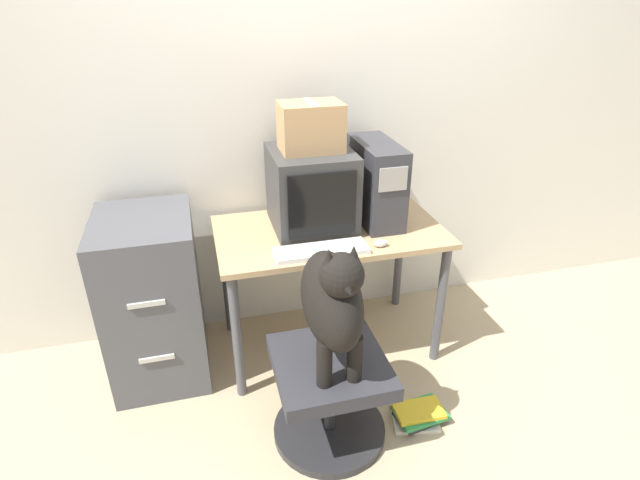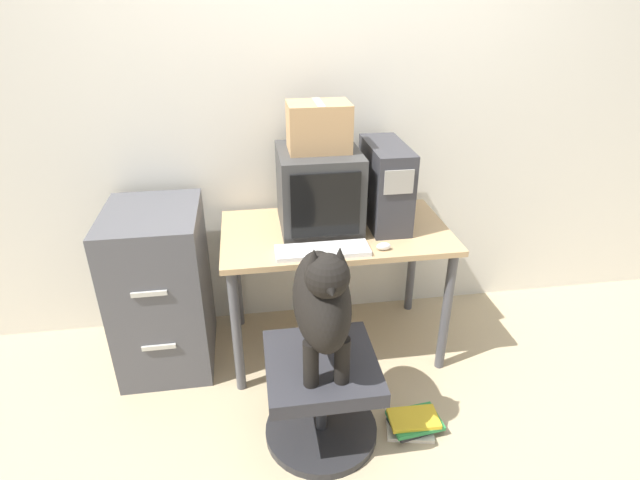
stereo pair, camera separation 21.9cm
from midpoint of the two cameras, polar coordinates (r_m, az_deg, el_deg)
name	(u,v)px [view 1 (the left image)]	position (r m, az deg, el deg)	size (l,w,h in m)	color
ground_plane	(345,380)	(2.78, 0.53, -15.83)	(12.00, 12.00, 0.00)	tan
wall_back	(310,107)	(2.81, -3.43, 14.92)	(8.00, 0.05, 2.60)	silver
desk	(329,246)	(2.66, -1.30, -0.78)	(1.19, 0.67, 0.75)	tan
crt_monitor	(311,189)	(2.58, -3.42, 5.76)	(0.41, 0.44, 0.41)	#383838
pc_tower	(376,182)	(2.66, 4.05, 6.59)	(0.19, 0.46, 0.43)	#333338
keyboard	(321,250)	(2.38, -2.47, -1.24)	(0.45, 0.15, 0.03)	silver
computer_mouse	(381,243)	(2.44, 4.42, -0.44)	(0.07, 0.04, 0.04)	silver
office_chair	(330,392)	(2.35, -1.66, -17.11)	(0.52, 0.52, 0.44)	#262628
dog	(333,300)	(2.00, -1.69, -6.92)	(0.23, 0.49, 0.62)	black
filing_cabinet	(154,299)	(2.76, -20.66, -6.35)	(0.47, 0.58, 0.90)	#4C4C51
cardboard_box	(311,127)	(2.49, -3.65, 12.74)	(0.30, 0.22, 0.24)	tan
book_stack_floor	(418,414)	(2.58, 8.68, -19.16)	(0.28, 0.23, 0.08)	silver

